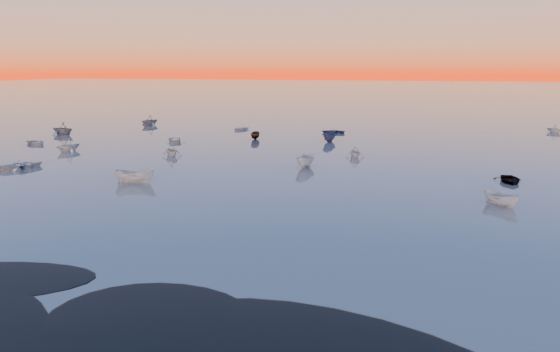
% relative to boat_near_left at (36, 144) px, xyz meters
% --- Properties ---
extents(ground, '(600.00, 600.00, 0.00)m').
position_rel_boat_near_left_xyz_m(ground, '(43.33, 54.43, 0.00)').
color(ground, slate).
rests_on(ground, ground).
extents(mud_lobes, '(140.00, 6.00, 0.07)m').
position_rel_boat_near_left_xyz_m(mud_lobes, '(43.33, -46.57, 0.01)').
color(mud_lobes, black).
rests_on(mud_lobes, ground).
extents(moored_fleet, '(124.00, 58.00, 1.20)m').
position_rel_boat_near_left_xyz_m(moored_fleet, '(43.33, 7.43, 0.00)').
color(moored_fleet, silver).
rests_on(moored_fleet, ground).
extents(boat_near_left, '(3.14, 4.18, 0.97)m').
position_rel_boat_near_left_xyz_m(boat_near_left, '(0.00, 0.00, 0.00)').
color(boat_near_left, silver).
rests_on(boat_near_left, ground).
extents(boat_near_center, '(2.59, 4.26, 1.37)m').
position_rel_boat_near_left_xyz_m(boat_near_center, '(27.34, -19.81, 0.00)').
color(boat_near_center, silver).
rests_on(boat_near_center, ground).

